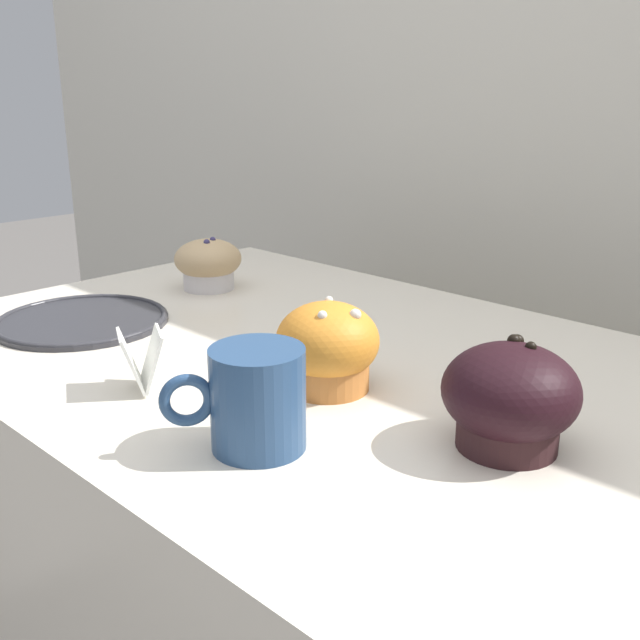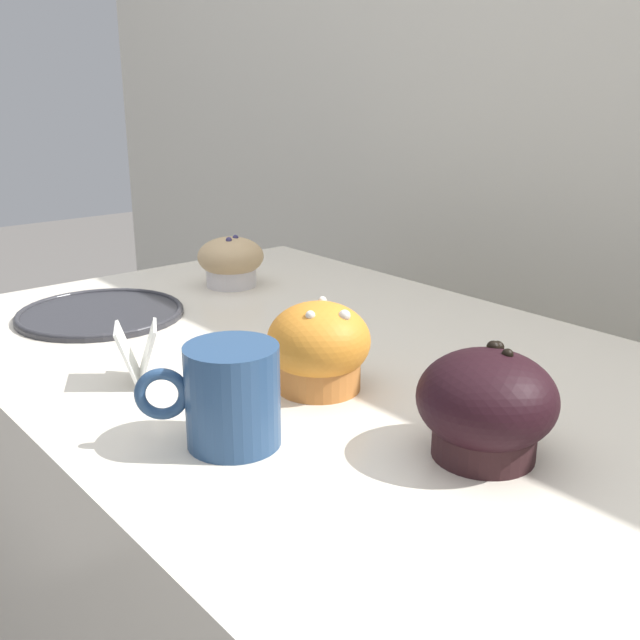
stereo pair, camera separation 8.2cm
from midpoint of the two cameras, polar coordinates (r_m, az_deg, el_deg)
The scene contains 7 objects.
wall_back at distance 1.30m, azimuth 22.98°, elevation 3.06°, with size 3.20×0.10×1.80m, color beige.
muffin_front_center at distance 0.74m, azimuth 3.07°, elevation -2.19°, with size 0.10×0.10×0.09m.
muffin_back_left at distance 0.63m, azimuth 16.23°, elevation -6.39°, with size 0.11×0.11×0.09m.
muffin_back_right at distance 1.12m, azimuth -4.74°, elevation 4.49°, with size 0.10×0.10×0.08m.
coffee_cup at distance 0.63m, azimuth -3.14°, elevation -5.68°, with size 0.09×0.11×0.09m.
serving_plate at distance 1.01m, azimuth -14.19°, elevation 0.50°, with size 0.21×0.21×0.01m.
price_card at distance 0.77m, azimuth -10.82°, elevation -2.55°, with size 0.06×0.06×0.06m.
Camera 2 is at (0.59, -0.50, 1.20)m, focal length 42.00 mm.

